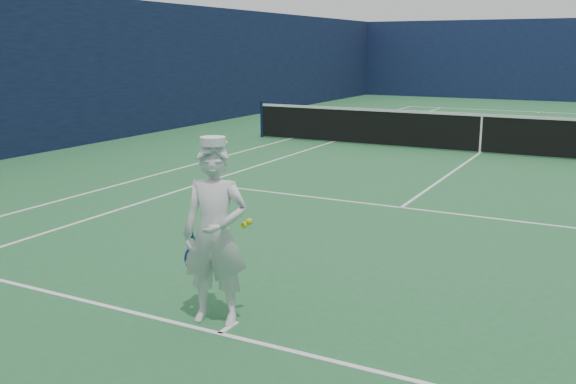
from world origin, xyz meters
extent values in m
plane|color=#266537|center=(0.00, 0.00, 0.00)|extent=(80.00, 80.00, 0.00)
cube|color=white|center=(0.00, 11.88, 0.00)|extent=(11.03, 0.06, 0.01)
cube|color=white|center=(0.00, -11.88, 0.00)|extent=(11.03, 0.06, 0.01)
cube|color=white|center=(-5.49, 0.00, 0.00)|extent=(0.06, 23.83, 0.01)
cube|color=white|center=(-4.12, 0.00, 0.00)|extent=(0.06, 23.77, 0.01)
cube|color=white|center=(0.00, 6.40, 0.00)|extent=(8.23, 0.06, 0.01)
cube|color=white|center=(0.00, -6.40, 0.00)|extent=(8.23, 0.06, 0.01)
cube|color=white|center=(0.00, 0.00, 0.00)|extent=(0.06, 12.80, 0.01)
cube|color=white|center=(0.00, 11.73, 0.00)|extent=(0.06, 0.30, 0.01)
cube|color=white|center=(0.00, -11.73, 0.00)|extent=(0.06, 0.30, 0.01)
cube|color=#10193B|center=(0.00, 18.00, 2.00)|extent=(20.12, 0.12, 4.00)
cube|color=#0E1634|center=(-10.00, 0.00, 2.00)|extent=(0.12, 36.12, 4.00)
cylinder|color=#141E4C|center=(-6.40, 0.00, 0.54)|extent=(0.09, 0.09, 1.07)
cube|color=black|center=(0.00, 0.00, 0.50)|extent=(12.79, 0.02, 0.92)
cube|color=white|center=(0.00, 0.00, 0.97)|extent=(12.79, 0.04, 0.07)
cube|color=white|center=(0.00, 0.00, 0.47)|extent=(0.05, 0.03, 0.94)
imported|color=white|center=(-0.19, -11.64, 0.89)|extent=(0.73, 0.57, 1.77)
cylinder|color=white|center=(-0.19, -11.64, 1.79)|extent=(0.24, 0.24, 0.08)
cube|color=white|center=(-0.22, -11.52, 1.76)|extent=(0.20, 0.14, 0.02)
cylinder|color=navy|center=(-0.48, -11.64, 0.91)|extent=(0.06, 0.10, 0.22)
cube|color=#1D28A0|center=(-0.48, -11.58, 0.73)|extent=(0.03, 0.02, 0.14)
torus|color=#1D28A0|center=(-0.51, -11.52, 0.53)|extent=(0.31, 0.17, 0.29)
cube|color=beige|center=(-0.51, -11.52, 0.53)|extent=(0.21, 0.06, 0.30)
sphere|color=#CDE119|center=(0.04, -11.48, 0.97)|extent=(0.07, 0.07, 0.07)
sphere|color=#CDE119|center=(0.08, -11.45, 1.00)|extent=(0.07, 0.07, 0.07)
camera|label=1|loc=(3.17, -16.54, 2.64)|focal=40.00mm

